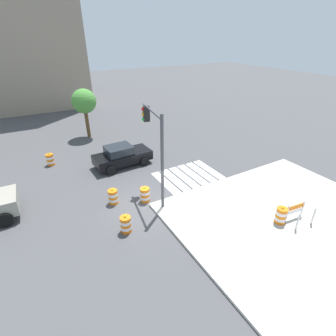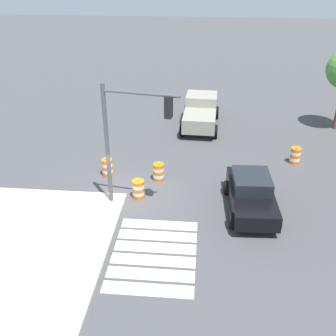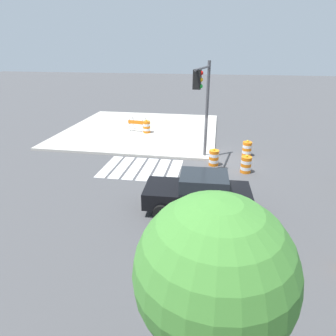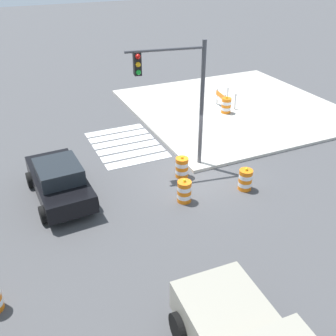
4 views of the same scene
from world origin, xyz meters
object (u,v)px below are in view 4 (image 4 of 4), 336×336
object	(u,v)px
traffic_barrel_near_corner	(182,167)
traffic_barrel_crosswalk_end	(245,180)
construction_barricade	(223,98)
sports_car	(59,180)
traffic_barrel_on_sidewalk	(226,105)
traffic_barrel_median_far	(184,191)
traffic_light_pole	(176,85)

from	to	relation	value
traffic_barrel_near_corner	traffic_barrel_crosswalk_end	world-z (taller)	same
traffic_barrel_near_corner	construction_barricade	size ratio (longest dim) A/B	0.77
sports_car	traffic_barrel_on_sidewalk	xyz separation A→B (m)	(4.77, -10.67, -0.21)
sports_car	traffic_barrel_on_sidewalk	world-z (taller)	sports_car
sports_car	traffic_barrel_median_far	bearing A→B (deg)	-117.29
traffic_barrel_crosswalk_end	construction_barricade	xyz separation A→B (m)	(8.16, -3.92, 0.27)
traffic_barrel_crosswalk_end	sports_car	bearing A→B (deg)	70.40
traffic_barrel_on_sidewalk	construction_barricade	world-z (taller)	traffic_barrel_on_sidewalk
traffic_barrel_median_far	traffic_barrel_on_sidewalk	size ratio (longest dim) A/B	1.00
sports_car	traffic_barrel_crosswalk_end	bearing A→B (deg)	-109.60
sports_car	traffic_barrel_median_far	distance (m)	4.94
traffic_barrel_median_far	construction_barricade	size ratio (longest dim) A/B	0.77
traffic_barrel_median_far	construction_barricade	xyz separation A→B (m)	(7.91, -6.60, 0.27)
traffic_barrel_crosswalk_end	traffic_light_pole	xyz separation A→B (m)	(2.75, 1.88, 3.46)
traffic_barrel_near_corner	traffic_barrel_crosswalk_end	bearing A→B (deg)	-136.06
traffic_barrel_on_sidewalk	traffic_light_pole	xyz separation A→B (m)	(-4.54, 5.48, 3.31)
traffic_barrel_near_corner	traffic_barrel_on_sidewalk	distance (m)	7.65
traffic_light_pole	sports_car	bearing A→B (deg)	92.56
traffic_barrel_crosswalk_end	traffic_barrel_on_sidewalk	size ratio (longest dim) A/B	1.00
traffic_barrel_median_far	traffic_barrel_on_sidewalk	distance (m)	9.44
construction_barricade	traffic_light_pole	xyz separation A→B (m)	(-5.42, 5.79, 3.19)
traffic_barrel_on_sidewalk	construction_barricade	bearing A→B (deg)	-19.47
sports_car	traffic_barrel_on_sidewalk	bearing A→B (deg)	-65.92
construction_barricade	traffic_barrel_on_sidewalk	bearing A→B (deg)	160.53
traffic_barrel_crosswalk_end	traffic_barrel_on_sidewalk	world-z (taller)	traffic_barrel_on_sidewalk
traffic_barrel_crosswalk_end	traffic_barrel_on_sidewalk	distance (m)	8.13
traffic_barrel_near_corner	construction_barricade	bearing A→B (deg)	-43.47
traffic_barrel_near_corner	traffic_barrel_on_sidewalk	bearing A→B (deg)	-46.31
traffic_barrel_crosswalk_end	traffic_barrel_near_corner	bearing A→B (deg)	43.94
traffic_barrel_on_sidewalk	construction_barricade	distance (m)	0.94
traffic_barrel_near_corner	construction_barricade	xyz separation A→B (m)	(6.16, -5.84, 0.27)
sports_car	traffic_barrel_on_sidewalk	distance (m)	11.69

